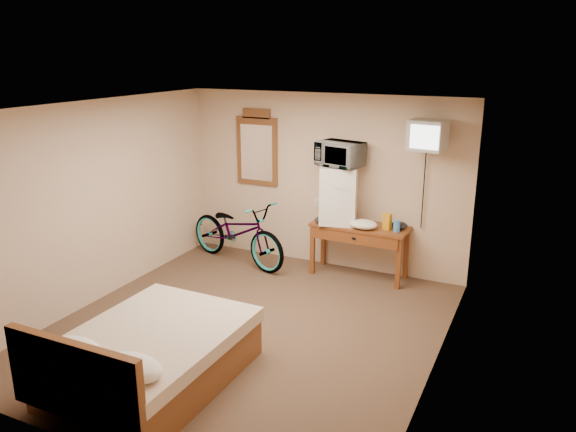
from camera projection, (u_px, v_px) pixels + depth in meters
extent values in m
plane|color=#4E3327|center=(247.00, 328.00, 6.44)|extent=(4.60, 4.60, 0.00)
plane|color=silver|center=(242.00, 108.00, 5.72)|extent=(4.60, 4.60, 0.00)
cube|color=#CEB091|center=(323.00, 181.00, 8.07)|extent=(4.20, 0.04, 2.50)
cube|color=#CEB091|center=(88.00, 309.00, 4.09)|extent=(4.20, 0.04, 2.50)
cube|color=#CEB091|center=(97.00, 203.00, 6.94)|extent=(0.04, 4.60, 2.50)
cube|color=#CEB091|center=(441.00, 253.00, 5.22)|extent=(0.04, 4.60, 2.50)
cube|color=silver|center=(318.00, 203.00, 8.19)|extent=(0.08, 0.01, 0.13)
cube|color=brown|center=(360.00, 226.00, 7.73)|extent=(1.34, 0.54, 0.04)
cube|color=brown|center=(313.00, 250.00, 7.91)|extent=(0.06, 0.06, 0.71)
cube|color=brown|center=(398.00, 264.00, 7.40)|extent=(0.06, 0.06, 0.71)
cube|color=brown|center=(323.00, 241.00, 8.27)|extent=(0.06, 0.06, 0.71)
cube|color=brown|center=(406.00, 254.00, 7.76)|extent=(0.06, 0.06, 0.71)
cube|color=brown|center=(354.00, 238.00, 7.56)|extent=(1.21, 0.06, 0.16)
cube|color=black|center=(354.00, 238.00, 7.54)|extent=(0.05, 0.02, 0.03)
cube|color=white|center=(339.00, 195.00, 7.73)|extent=(0.59, 0.57, 0.80)
cube|color=#ADADA8|center=(333.00, 187.00, 7.48)|extent=(0.49, 0.01, 0.00)
cylinder|color=#ADADA8|center=(321.00, 201.00, 7.61)|extent=(0.02, 0.02, 0.29)
imported|color=white|center=(340.00, 154.00, 7.57)|extent=(0.69, 0.55, 0.33)
cube|color=orange|center=(387.00, 222.00, 7.50)|extent=(0.13, 0.10, 0.22)
cylinder|color=#3B7CCB|center=(397.00, 226.00, 7.42)|extent=(0.09, 0.09, 0.16)
ellipsoid|color=silver|center=(363.00, 224.00, 7.55)|extent=(0.39, 0.30, 0.12)
ellipsoid|color=black|center=(324.00, 220.00, 7.77)|extent=(0.26, 0.20, 0.10)
ellipsoid|color=black|center=(399.00, 225.00, 7.54)|extent=(0.22, 0.18, 0.10)
cube|color=black|center=(432.00, 140.00, 7.25)|extent=(0.14, 0.02, 0.14)
cylinder|color=black|center=(431.00, 140.00, 7.21)|extent=(0.05, 0.30, 0.05)
cube|color=#ADADA8|center=(428.00, 135.00, 6.99)|extent=(0.48, 0.42, 0.38)
cube|color=white|center=(424.00, 137.00, 6.83)|extent=(0.36, 0.06, 0.29)
cube|color=black|center=(431.00, 133.00, 7.15)|extent=(0.27, 0.05, 0.24)
cube|color=brown|center=(257.00, 151.00, 8.39)|extent=(0.67, 0.04, 1.01)
cube|color=brown|center=(256.00, 114.00, 8.23)|extent=(0.45, 0.04, 0.14)
cube|color=white|center=(256.00, 153.00, 8.37)|extent=(0.53, 0.01, 0.83)
imported|color=black|center=(237.00, 232.00, 8.30)|extent=(1.95, 1.11, 0.97)
cube|color=brown|center=(154.00, 362.00, 5.37)|extent=(1.38, 1.83, 0.40)
cube|color=beige|center=(152.00, 338.00, 5.30)|extent=(1.42, 1.87, 0.14)
cube|color=brown|center=(74.00, 381.00, 4.44)|extent=(1.36, 0.08, 0.70)
ellipsoid|color=white|center=(73.00, 351.00, 4.83)|extent=(0.57, 0.35, 0.20)
ellipsoid|color=white|center=(131.00, 368.00, 4.57)|extent=(0.57, 0.35, 0.20)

